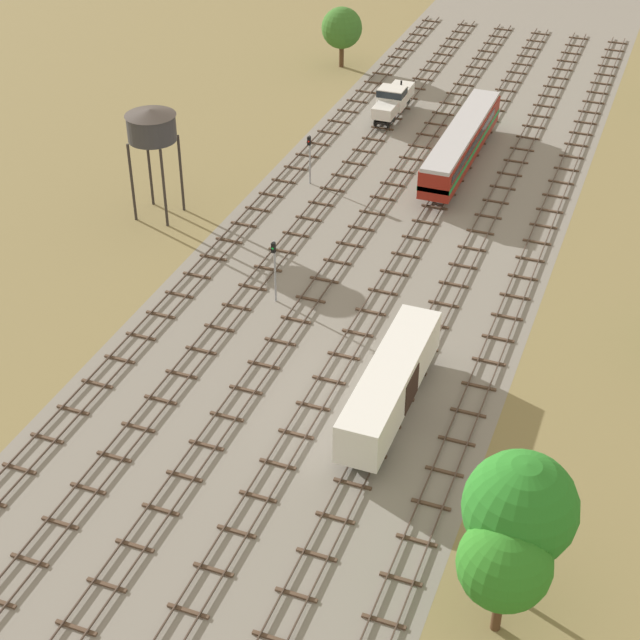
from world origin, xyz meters
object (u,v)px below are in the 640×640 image
Objects in this scene: freight_boxcar_centre_right_nearest at (391,383)px; shunter_loco_left_mid at (393,99)px; water_tower at (151,126)px; signal_post_nearest at (275,264)px; diesel_railcar_centre_near at (462,142)px; signal_post_near at (310,153)px.

shunter_loco_left_mid is at bearing 107.25° from freight_boxcar_centre_right_nearest.
water_tower is (-12.55, -28.22, 6.34)m from shunter_loco_left_mid.
signal_post_nearest reaches higher than freight_boxcar_centre_right_nearest.
diesel_railcar_centre_near reaches higher than shunter_loco_left_mid.
diesel_railcar_centre_near is 13.54m from shunter_loco_left_mid.
signal_post_nearest is (2.44, -37.48, 1.37)m from shunter_loco_left_mid.
diesel_railcar_centre_near is 29.04m from signal_post_nearest.
signal_post_nearest is (14.99, -9.26, -4.96)m from water_tower.
freight_boxcar_centre_right_nearest reaches higher than shunter_loco_left_mid.
freight_boxcar_centre_right_nearest is 33.85m from signal_post_near.
water_tower is 15.41m from signal_post_near.
signal_post_near is at bearing 103.93° from signal_post_nearest.
diesel_railcar_centre_near is 29.75m from water_tower.
freight_boxcar_centre_right_nearest is 1.42× the size of water_tower.
shunter_loco_left_mid is at bearing 82.23° from signal_post_near.
signal_post_nearest is 1.09× the size of signal_post_near.
signal_post_near is (-4.87, 19.63, -0.27)m from signal_post_nearest.
diesel_railcar_centre_near is 2.42× the size of shunter_loco_left_mid.
water_tower reaches higher than signal_post_near.
freight_boxcar_centre_right_nearest is at bearing -72.75° from shunter_loco_left_mid.
signal_post_nearest is 20.23m from signal_post_near.
diesel_railcar_centre_near reaches higher than freight_boxcar_centre_right_nearest.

